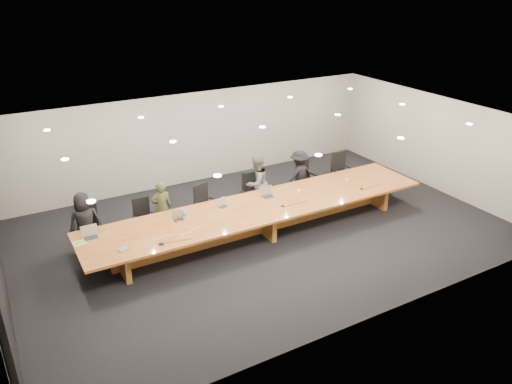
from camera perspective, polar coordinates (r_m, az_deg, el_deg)
ground at (r=12.74m, az=0.67°, el=-4.59°), size 12.00×12.00×0.00m
back_wall at (r=15.51m, az=-6.78°, el=6.20°), size 12.00×0.02×2.80m
conference_table at (r=12.50m, az=0.68°, el=-2.49°), size 9.00×1.80×0.75m
chair_far_left at (r=12.28m, az=-18.73°, el=-3.99°), size 0.77×0.77×1.20m
chair_left at (r=12.62m, az=-12.61°, el=-2.93°), size 0.53×0.53×1.01m
chair_mid_left at (r=13.02m, az=-5.68°, el=-1.40°), size 0.68×0.68×1.08m
chair_mid_right at (r=13.68m, az=-0.49°, el=-0.00°), size 0.65×0.65×1.06m
chair_right at (r=14.59m, az=5.79°, el=1.56°), size 0.60×0.60×1.12m
chair_far_right at (r=15.21m, az=9.82°, el=2.35°), size 0.62×0.62×1.16m
person_a at (r=12.22m, az=-18.96°, el=-3.35°), size 0.74×0.49×1.51m
person_b at (r=12.61m, az=-10.72°, el=-1.78°), size 0.56×0.41×1.40m
person_c at (r=13.62m, az=0.07°, el=1.05°), size 0.93×0.84×1.58m
person_d at (r=14.30m, az=4.94°, el=1.91°), size 1.04×0.71×1.49m
laptop_a at (r=11.42m, az=-18.38°, el=-4.46°), size 0.36×0.26×0.28m
laptop_b at (r=11.79m, az=-8.90°, el=-2.67°), size 0.34×0.30×0.23m
laptop_c at (r=12.28m, az=-3.72°, el=-1.28°), size 0.34×0.29×0.23m
laptop_d at (r=12.78m, az=1.42°, el=-0.05°), size 0.36×0.26×0.28m
water_bottle at (r=11.78m, az=-8.16°, el=-2.58°), size 0.10×0.10×0.25m
amber_mug at (r=11.74m, az=-9.14°, el=-3.18°), size 0.09×0.09×0.09m
paper_cup_near at (r=13.14m, az=4.94°, el=0.11°), size 0.09×0.09×0.09m
paper_cup_far at (r=14.00m, az=10.35°, el=1.32°), size 0.09×0.09×0.09m
notepad at (r=11.38m, az=-19.52°, el=-5.52°), size 0.28×0.24×0.02m
lime_gadget at (r=11.36m, az=-19.57°, el=-5.45°), size 0.18×0.12×0.03m
av_box at (r=10.85m, az=-14.96°, el=-6.36°), size 0.23×0.20×0.03m
mic_left at (r=10.88m, az=-10.77°, el=-5.81°), size 0.17×0.17×0.03m
mic_center at (r=12.37m, az=3.06°, el=-1.58°), size 0.13×0.13×0.03m
mic_right at (r=13.63m, az=11.98°, el=0.41°), size 0.12×0.12×0.03m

